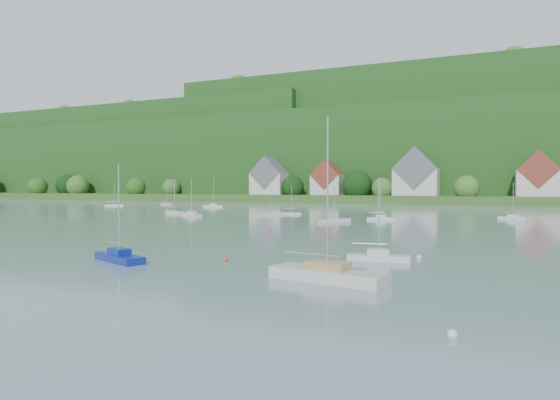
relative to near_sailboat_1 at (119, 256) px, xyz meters
name	(u,v)px	position (x,y,z in m)	size (l,w,h in m)	color
far_shore_strip	(407,199)	(-2.03, 167.40, 1.07)	(600.00, 60.00, 3.00)	#2D491B
forested_ridge	(428,155)	(-1.63, 235.96, 22.45)	(620.00, 181.22, 69.89)	#164014
village_building_0	(269,179)	(-57.03, 154.40, 9.08)	(14.00, 10.40, 16.00)	beige
village_building_1	(327,181)	(-32.03, 156.40, 8.32)	(12.00, 9.36, 14.00)	beige
village_building_2	(416,176)	(2.97, 155.40, 9.84)	(16.00, 11.44, 18.00)	beige
village_building_3	(537,177)	(42.97, 153.40, 9.00)	(13.00, 10.40, 15.50)	beige
near_sailboat_1	(119,256)	(0.00, 0.00, 0.00)	(6.10, 3.81, 7.99)	navy
near_sailboat_2	(327,274)	(18.36, -1.29, 0.08)	(8.19, 3.84, 10.67)	silver
near_sailboat_3	(378,256)	(19.60, 8.76, -0.03)	(5.27, 2.03, 6.93)	silver
mooring_buoy_1	(452,338)	(26.65, -10.53, -0.43)	(0.45, 0.45, 0.45)	silver
mooring_buoy_2	(225,262)	(8.09, 3.42, -0.43)	(0.44, 0.44, 0.44)	red
mooring_buoy_3	(270,232)	(0.78, 28.39, -0.43)	(0.43, 0.43, 0.43)	red
mooring_buoy_4	(419,259)	(22.53, 11.47, -0.43)	(0.46, 0.46, 0.46)	silver
far_sailboat_cluster	(408,213)	(11.55, 78.96, -0.06)	(182.43, 66.66, 8.71)	silver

